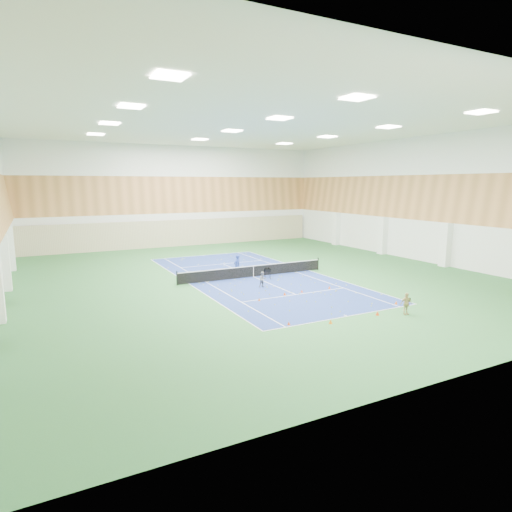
% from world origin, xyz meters
% --- Properties ---
extents(ground, '(40.00, 40.00, 0.00)m').
position_xyz_m(ground, '(0.00, 0.00, 0.00)').
color(ground, '#2B6531').
rests_on(ground, ground).
extents(room_shell, '(36.00, 40.00, 12.00)m').
position_xyz_m(room_shell, '(0.00, 0.00, 6.00)').
color(room_shell, white).
rests_on(room_shell, ground).
extents(wood_cladding, '(36.00, 40.00, 8.00)m').
position_xyz_m(wood_cladding, '(0.00, 0.00, 8.00)').
color(wood_cladding, '#C48249').
rests_on(wood_cladding, room_shell).
extents(ceiling_light_grid, '(21.40, 25.40, 0.06)m').
position_xyz_m(ceiling_light_grid, '(0.00, 0.00, 11.92)').
color(ceiling_light_grid, white).
rests_on(ceiling_light_grid, room_shell).
extents(court_surface, '(10.97, 23.77, 0.01)m').
position_xyz_m(court_surface, '(0.00, 0.00, 0.01)').
color(court_surface, navy).
rests_on(court_surface, ground).
extents(tennis_balls_scatter, '(10.57, 22.77, 0.07)m').
position_xyz_m(tennis_balls_scatter, '(0.00, 0.00, 0.05)').
color(tennis_balls_scatter, '#CED524').
rests_on(tennis_balls_scatter, ground).
extents(tennis_net, '(12.80, 0.10, 1.10)m').
position_xyz_m(tennis_net, '(0.00, 0.00, 0.55)').
color(tennis_net, black).
rests_on(tennis_net, ground).
extents(back_curtain, '(35.40, 0.16, 3.20)m').
position_xyz_m(back_curtain, '(0.00, 19.75, 1.60)').
color(back_curtain, '#C6B793').
rests_on(back_curtain, ground).
extents(coach, '(0.79, 0.66, 1.84)m').
position_xyz_m(coach, '(-1.17, 0.60, 0.92)').
color(coach, navy).
rests_on(coach, ground).
extents(child_court, '(0.60, 0.48, 1.17)m').
position_xyz_m(child_court, '(-1.00, -3.48, 0.59)').
color(child_court, gray).
rests_on(child_court, ground).
extents(child_apron, '(0.79, 0.42, 1.29)m').
position_xyz_m(child_apron, '(3.26, -13.11, 0.65)').
color(child_apron, tan).
rests_on(child_apron, ground).
extents(ball_cart, '(0.63, 0.63, 0.87)m').
position_xyz_m(ball_cart, '(0.69, -1.12, 0.43)').
color(ball_cart, black).
rests_on(ball_cart, ground).
extents(cone_svc_a, '(0.17, 0.17, 0.19)m').
position_xyz_m(cone_svc_a, '(-2.95, -6.64, 0.09)').
color(cone_svc_a, '#F25A0C').
rests_on(cone_svc_a, ground).
extents(cone_svc_b, '(0.20, 0.20, 0.22)m').
position_xyz_m(cone_svc_b, '(-0.75, -6.18, 0.11)').
color(cone_svc_b, '#F4530C').
rests_on(cone_svc_b, ground).
extents(cone_svc_c, '(0.17, 0.17, 0.19)m').
position_xyz_m(cone_svc_c, '(0.72, -6.07, 0.10)').
color(cone_svc_c, '#F3410C').
rests_on(cone_svc_c, ground).
extents(cone_svc_d, '(0.18, 0.18, 0.20)m').
position_xyz_m(cone_svc_d, '(3.09, -6.08, 0.10)').
color(cone_svc_d, '#F04E0C').
rests_on(cone_svc_d, ground).
extents(cone_base_a, '(0.18, 0.18, 0.20)m').
position_xyz_m(cone_base_a, '(-3.76, -11.61, 0.10)').
color(cone_base_a, '#E2450B').
rests_on(cone_base_a, ground).
extents(cone_base_b, '(0.21, 0.21, 0.23)m').
position_xyz_m(cone_base_b, '(-1.63, -12.46, 0.12)').
color(cone_base_b, orange).
rests_on(cone_base_b, ground).
extents(cone_base_c, '(0.22, 0.22, 0.24)m').
position_xyz_m(cone_base_c, '(1.71, -12.48, 0.12)').
color(cone_base_c, '#E9410C').
rests_on(cone_base_c, ground).
extents(cone_base_d, '(0.20, 0.20, 0.22)m').
position_xyz_m(cone_base_d, '(4.35, -11.31, 0.11)').
color(cone_base_d, '#FF600D').
rests_on(cone_base_d, ground).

